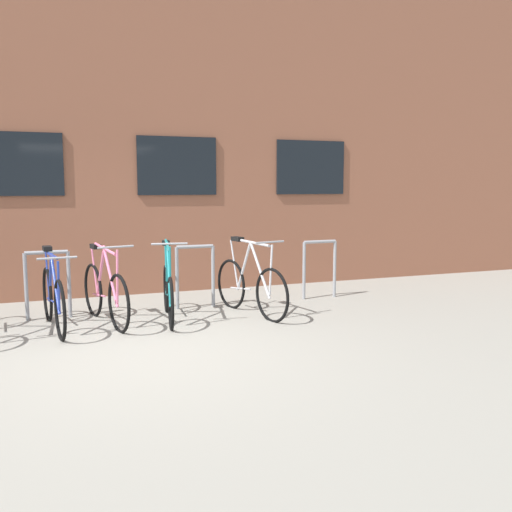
# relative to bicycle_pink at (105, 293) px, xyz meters

# --- Properties ---
(ground_plane) EXTENTS (42.00, 42.00, 0.00)m
(ground_plane) POSITION_rel_bicycle_pink_xyz_m (0.17, -1.41, -0.40)
(ground_plane) COLOR gray
(storefront_building) EXTENTS (28.00, 7.79, 6.45)m
(storefront_building) POSITION_rel_bicycle_pink_xyz_m (0.17, 5.67, 2.83)
(storefront_building) COLOR brown
(storefront_building) RESTS_ON ground
(bike_rack) EXTENTS (6.58, 0.05, 0.92)m
(bike_rack) POSITION_rel_bicycle_pink_xyz_m (0.32, 0.49, 0.15)
(bike_rack) COLOR gray
(bike_rack) RESTS_ON ground
(bicycle_pink) EXTENTS (0.52, 1.74, 1.06)m
(bicycle_pink) POSITION_rel_bicycle_pink_xyz_m (0.00, 0.00, 0.00)
(bicycle_pink) COLOR black
(bicycle_pink) RESTS_ON ground
(bicycle_silver) EXTENTS (0.54, 1.71, 1.07)m
(bicycle_silver) POSITION_rel_bicycle_pink_xyz_m (1.92, -0.18, 0.00)
(bicycle_silver) COLOR black
(bicycle_silver) RESTS_ON ground
(bicycle_teal) EXTENTS (0.44, 1.69, 1.09)m
(bicycle_teal) POSITION_rel_bicycle_pink_xyz_m (0.80, -0.10, -0.01)
(bicycle_teal) COLOR black
(bicycle_teal) RESTS_ON ground
(bicycle_blue) EXTENTS (0.44, 1.78, 1.02)m
(bicycle_blue) POSITION_rel_bicycle_pink_xyz_m (-0.63, -0.10, -0.01)
(bicycle_blue) COLOR black
(bicycle_blue) RESTS_ON ground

